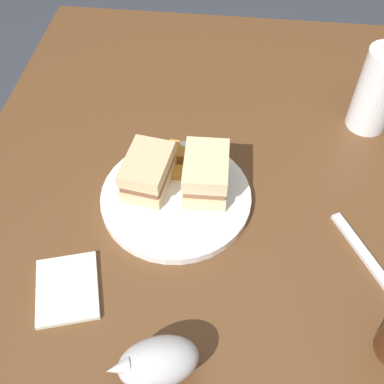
% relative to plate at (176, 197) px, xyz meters
% --- Properties ---
extents(ground_plane, '(6.00, 6.00, 0.00)m').
position_rel_plate_xyz_m(ground_plane, '(-0.01, -0.06, -0.72)').
color(ground_plane, '#333842').
extents(dining_table, '(1.20, 0.88, 0.72)m').
position_rel_plate_xyz_m(dining_table, '(-0.01, -0.06, -0.37)').
color(dining_table, brown).
rests_on(dining_table, ground).
extents(plate, '(0.25, 0.25, 0.02)m').
position_rel_plate_xyz_m(plate, '(0.00, 0.00, 0.00)').
color(plate, white).
rests_on(plate, dining_table).
extents(sandwich_half_left, '(0.10, 0.07, 0.07)m').
position_rel_plate_xyz_m(sandwich_half_left, '(0.02, -0.05, 0.04)').
color(sandwich_half_left, beige).
rests_on(sandwich_half_left, plate).
extents(sandwich_half_right, '(0.11, 0.08, 0.06)m').
position_rel_plate_xyz_m(sandwich_half_right, '(0.02, 0.05, 0.04)').
color(sandwich_half_right, '#CCB284').
rests_on(sandwich_half_right, plate).
extents(potato_wedge_front, '(0.04, 0.05, 0.02)m').
position_rel_plate_xyz_m(potato_wedge_front, '(0.08, -0.01, 0.02)').
color(potato_wedge_front, '#AD702D').
rests_on(potato_wedge_front, plate).
extents(potato_wedge_middle, '(0.02, 0.04, 0.01)m').
position_rel_plate_xyz_m(potato_wedge_middle, '(0.04, 0.01, 0.02)').
color(potato_wedge_middle, '#B77F33').
rests_on(potato_wedge_middle, plate).
extents(potato_wedge_back, '(0.03, 0.05, 0.02)m').
position_rel_plate_xyz_m(potato_wedge_back, '(0.07, -0.03, 0.02)').
color(potato_wedge_back, '#B77F33').
rests_on(potato_wedge_back, plate).
extents(potato_wedge_left_edge, '(0.05, 0.02, 0.02)m').
position_rel_plate_xyz_m(potato_wedge_left_edge, '(0.09, 0.02, 0.02)').
color(potato_wedge_left_edge, gold).
rests_on(potato_wedge_left_edge, plate).
extents(potato_wedge_right_edge, '(0.03, 0.06, 0.02)m').
position_rel_plate_xyz_m(potato_wedge_right_edge, '(0.08, -0.00, 0.02)').
color(potato_wedge_right_edge, '#AD702D').
rests_on(potato_wedge_right_edge, plate).
extents(potato_wedge_stray, '(0.04, 0.05, 0.01)m').
position_rel_plate_xyz_m(potato_wedge_stray, '(0.07, 0.03, 0.02)').
color(potato_wedge_stray, '#AD702D').
rests_on(potato_wedge_stray, plate).
extents(pint_glass, '(0.08, 0.08, 0.16)m').
position_rel_plate_xyz_m(pint_glass, '(0.23, -0.34, 0.07)').
color(pint_glass, white).
rests_on(pint_glass, dining_table).
extents(gravy_boat, '(0.10, 0.12, 0.07)m').
position_rel_plate_xyz_m(gravy_boat, '(-0.29, -0.02, 0.03)').
color(gravy_boat, '#B7B7BC').
rests_on(gravy_boat, dining_table).
extents(napkin, '(0.13, 0.12, 0.01)m').
position_rel_plate_xyz_m(napkin, '(-0.19, 0.14, -0.00)').
color(napkin, silver).
rests_on(napkin, dining_table).
extents(fork, '(0.17, 0.10, 0.01)m').
position_rel_plate_xyz_m(fork, '(-0.08, -0.31, -0.00)').
color(fork, silver).
rests_on(fork, dining_table).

